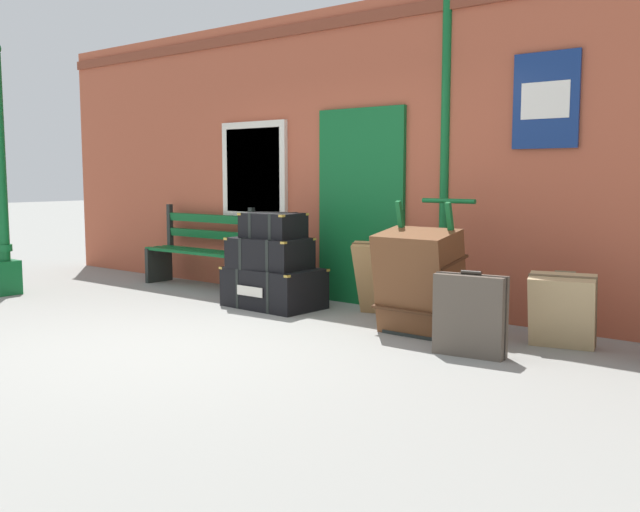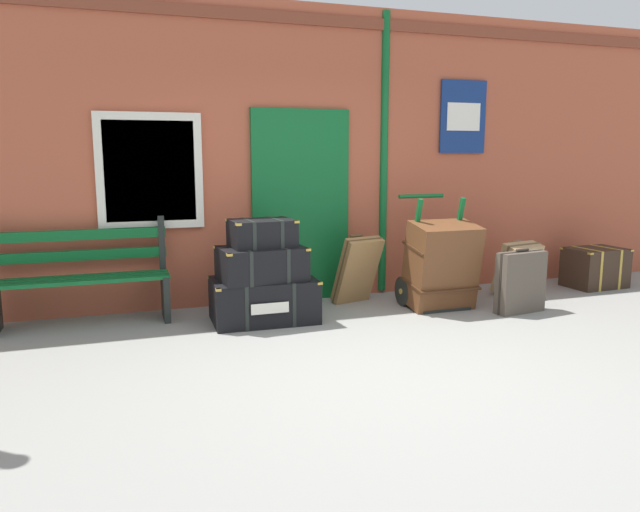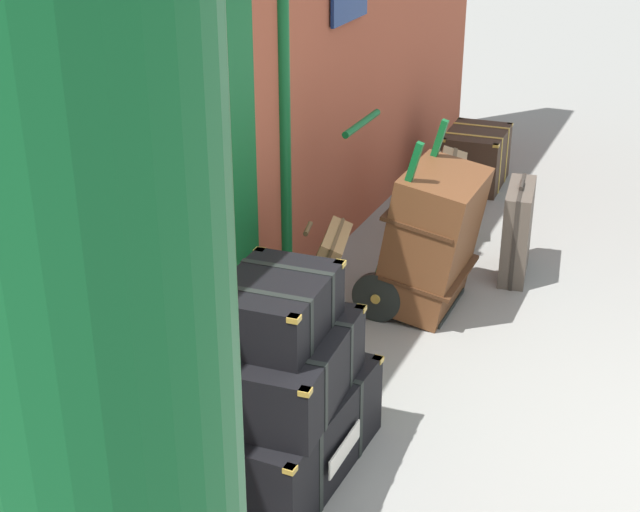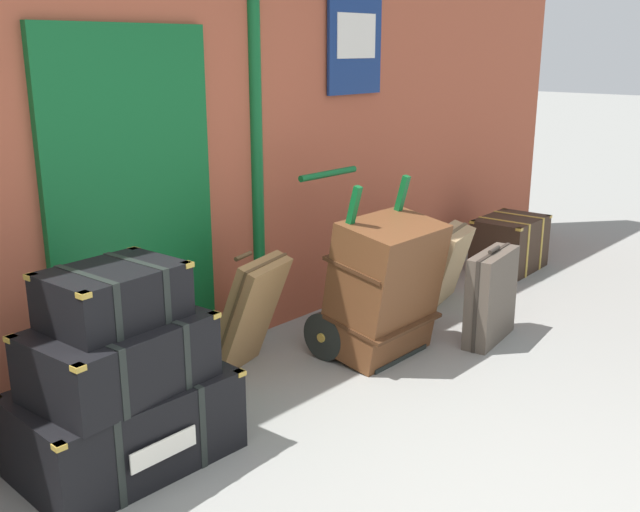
% 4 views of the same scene
% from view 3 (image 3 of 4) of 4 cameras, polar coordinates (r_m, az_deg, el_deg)
% --- Properties ---
extents(brick_facade, '(10.40, 0.35, 3.20)m').
position_cam_3_polar(brick_facade, '(4.71, -9.77, 9.67)').
color(brick_facade, '#AD5138').
rests_on(brick_facade, ground).
extents(steamer_trunk_base, '(1.03, 0.68, 0.43)m').
position_cam_3_polar(steamer_trunk_base, '(4.47, -2.46, -10.59)').
color(steamer_trunk_base, black).
rests_on(steamer_trunk_base, ground).
extents(steamer_trunk_middle, '(0.85, 0.61, 0.33)m').
position_cam_3_polar(steamer_trunk_middle, '(4.24, -2.30, -6.77)').
color(steamer_trunk_middle, black).
rests_on(steamer_trunk_middle, steamer_trunk_base).
extents(steamer_trunk_top, '(0.63, 0.48, 0.27)m').
position_cam_3_polar(steamer_trunk_top, '(4.12, -2.72, -3.10)').
color(steamer_trunk_top, black).
rests_on(steamer_trunk_top, steamer_trunk_middle).
extents(porters_trolley, '(0.71, 0.67, 1.18)m').
position_cam_3_polar(porters_trolley, '(5.97, 5.18, -0.43)').
color(porters_trolley, black).
rests_on(porters_trolley, ground).
extents(large_brown_trunk, '(0.70, 0.58, 0.94)m').
position_cam_3_polar(large_brown_trunk, '(5.84, 6.91, 1.05)').
color(large_brown_trunk, brown).
rests_on(large_brown_trunk, ground).
extents(suitcase_charcoal, '(0.58, 0.45, 0.63)m').
position_cam_3_polar(suitcase_charcoal, '(7.01, 7.47, 3.73)').
color(suitcase_charcoal, tan).
rests_on(suitcase_charcoal, ground).
extents(suitcase_tan, '(0.53, 0.49, 0.76)m').
position_cam_3_polar(suitcase_tan, '(5.38, -0.39, -2.01)').
color(suitcase_tan, olive).
rests_on(suitcase_tan, ground).
extents(suitcase_caramel, '(0.57, 0.25, 0.67)m').
position_cam_3_polar(suitcase_caramel, '(6.44, 12.04, 1.51)').
color(suitcase_caramel, '#51473D').
rests_on(suitcase_caramel, ground).
extents(corner_trunk, '(0.71, 0.53, 0.49)m').
position_cam_3_polar(corner_trunk, '(8.12, 9.56, 5.99)').
color(corner_trunk, '#332319').
rests_on(corner_trunk, ground).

